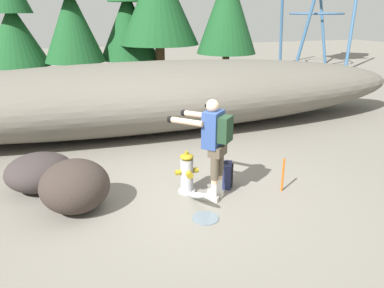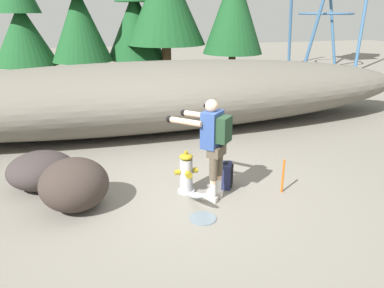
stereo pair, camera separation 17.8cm
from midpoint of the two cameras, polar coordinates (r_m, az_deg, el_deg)
name	(u,v)px [view 1 (the left image)]	position (r m, az deg, el deg)	size (l,w,h in m)	color
ground_plane	(194,196)	(6.29, -0.50, -8.06)	(56.00, 56.00, 0.04)	slate
dirt_embankment	(145,96)	(9.57, -7.81, 7.30)	(15.14, 3.20, 1.74)	#666056
fire_hydrant	(187,174)	(6.24, -1.62, -4.61)	(0.40, 0.34, 0.75)	#B2B2B7
hydrant_water_jet	(199,199)	(5.80, 0.15, -8.58)	(0.41, 0.98, 0.46)	silver
utility_worker	(213,138)	(5.78, 2.45, 0.92)	(0.95, 0.97, 1.67)	beige
spare_backpack	(225,175)	(6.51, 4.36, -4.82)	(0.36, 0.36, 0.47)	#23284C
boulder_large	(75,186)	(5.98, -18.47, -6.18)	(1.06, 1.03, 0.82)	#372E28
boulder_mid	(40,172)	(6.91, -23.17, -4.00)	(1.06, 1.15, 0.64)	#372F2E
pine_tree_far_left	(13,23)	(15.22, -26.31, 16.49)	(2.30, 2.30, 4.67)	#47331E
pine_tree_left	(71,10)	(14.14, -18.61, 19.03)	(2.12, 2.12, 5.41)	#47331E
pine_tree_center	(128,12)	(14.84, -10.30, 19.44)	(2.25, 2.25, 5.32)	#47331E
survey_stake	(283,175)	(6.46, 13.11, -4.70)	(0.04, 0.04, 0.60)	#E55914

